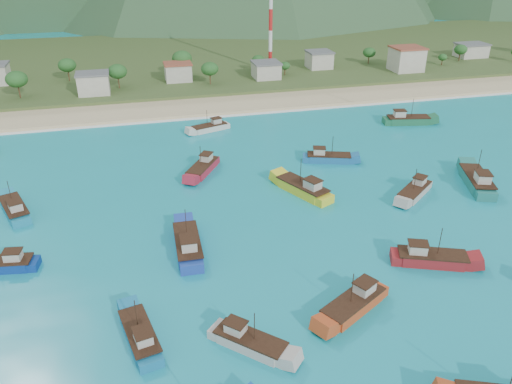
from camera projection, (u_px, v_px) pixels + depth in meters
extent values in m
plane|color=#0D7A91|center=(264.00, 267.00, 73.22)|extent=(600.00, 600.00, 0.00)
cube|color=beige|center=(192.00, 107.00, 141.31)|extent=(400.00, 18.00, 1.20)
cube|color=#385123|center=(171.00, 61.00, 193.89)|extent=(400.00, 110.00, 2.40)
cube|color=white|center=(197.00, 118.00, 133.12)|extent=(400.00, 2.50, 0.08)
cube|color=beige|center=(94.00, 84.00, 146.56)|extent=(8.88, 6.89, 5.80)
cube|color=beige|center=(178.00, 73.00, 160.11)|extent=(8.18, 6.82, 5.28)
cube|color=beige|center=(266.00, 71.00, 163.46)|extent=(8.19, 8.26, 4.75)
cube|color=beige|center=(319.00, 60.00, 175.78)|extent=(8.00, 7.71, 5.39)
cube|color=beige|center=(406.00, 60.00, 171.78)|extent=(9.95, 8.85, 7.57)
cube|color=beige|center=(471.00, 51.00, 192.03)|extent=(10.81, 7.74, 4.63)
cylinder|color=red|center=(270.00, 61.00, 170.84)|extent=(1.20, 1.20, 6.81)
cylinder|color=white|center=(270.00, 41.00, 167.72)|extent=(1.20, 1.20, 6.81)
cylinder|color=red|center=(271.00, 20.00, 164.61)|extent=(1.20, 1.20, 6.81)
cube|color=navy|center=(1.00, 266.00, 72.51)|extent=(10.33, 4.37, 1.82)
cube|color=beige|center=(13.00, 256.00, 71.94)|extent=(2.52, 2.14, 1.48)
cube|color=#1B613E|center=(408.00, 121.00, 128.82)|extent=(12.43, 5.86, 2.18)
cube|color=beige|center=(400.00, 114.00, 127.82)|extent=(3.10, 2.69, 1.77)
cylinder|color=#382114|center=(412.00, 108.00, 127.23)|extent=(0.12, 0.12, 4.89)
cube|color=yellow|center=(302.00, 190.00, 93.93)|extent=(8.59, 12.57, 2.22)
cube|color=beige|center=(313.00, 185.00, 91.31)|extent=(3.23, 3.48, 1.81)
cylinder|color=#382114|center=(301.00, 171.00, 92.75)|extent=(0.12, 0.12, 5.00)
cube|color=#BAB0A7|center=(250.00, 344.00, 58.69)|extent=(9.09, 8.93, 1.79)
cube|color=beige|center=(236.00, 328.00, 58.83)|extent=(2.86, 2.85, 1.45)
cylinder|color=#382114|center=(254.00, 327.00, 57.11)|extent=(0.12, 0.12, 4.03)
cube|color=#1D3E9D|center=(188.00, 246.00, 76.80)|extent=(3.97, 12.33, 2.22)
cube|color=beige|center=(189.00, 244.00, 73.71)|extent=(2.32, 2.84, 1.81)
cylinder|color=#382114|center=(186.00, 224.00, 75.75)|extent=(0.12, 0.12, 5.00)
cube|color=maroon|center=(432.00, 260.00, 73.70)|extent=(11.55, 7.22, 2.02)
cube|color=beige|center=(418.00, 249.00, 73.13)|extent=(3.11, 2.84, 1.64)
cylinder|color=#382114|center=(440.00, 242.00, 72.12)|extent=(0.12, 0.12, 4.55)
cube|color=teal|center=(15.00, 210.00, 87.15)|extent=(6.87, 11.28, 1.97)
cube|color=beige|center=(15.00, 206.00, 84.72)|extent=(2.74, 3.01, 1.60)
cylinder|color=#382114|center=(10.00, 193.00, 86.14)|extent=(0.12, 0.12, 4.44)
cube|color=#1E6E66|center=(476.00, 182.00, 96.79)|extent=(7.96, 13.49, 2.36)
cube|color=beige|center=(483.00, 178.00, 93.46)|extent=(3.22, 3.57, 1.91)
cylinder|color=#382114|center=(479.00, 162.00, 95.69)|extent=(0.12, 0.12, 5.30)
cube|color=beige|center=(209.00, 129.00, 124.30)|extent=(10.20, 5.86, 1.78)
cube|color=beige|center=(216.00, 121.00, 124.53)|extent=(2.68, 2.41, 1.45)
cylinder|color=#382114|center=(207.00, 118.00, 122.71)|extent=(0.12, 0.12, 4.00)
cube|color=#A52134|center=(203.00, 170.00, 102.29)|extent=(8.46, 10.90, 1.97)
cube|color=beige|center=(206.00, 158.00, 103.36)|extent=(2.99, 3.14, 1.60)
cylinder|color=#382114|center=(201.00, 156.00, 100.31)|extent=(0.12, 0.12, 4.44)
cube|color=#BA451E|center=(353.00, 306.00, 64.48)|extent=(11.23, 8.33, 2.01)
cube|color=beige|center=(364.00, 288.00, 65.05)|extent=(3.19, 3.01, 1.63)
cylinder|color=#382114|center=(352.00, 288.00, 62.60)|extent=(0.12, 0.12, 4.53)
cube|color=#B4ABA1|center=(414.00, 193.00, 93.10)|extent=(10.02, 8.83, 1.88)
cube|color=beige|center=(420.00, 181.00, 93.82)|extent=(3.02, 2.95, 1.53)
cylinder|color=#382114|center=(415.00, 179.00, 91.29)|extent=(0.12, 0.12, 4.24)
cube|color=#19609C|center=(329.00, 159.00, 107.24)|extent=(10.86, 6.23, 1.89)
cube|color=beige|center=(319.00, 151.00, 106.59)|extent=(2.85, 2.56, 1.54)
cylinder|color=#382114|center=(332.00, 146.00, 105.79)|extent=(0.12, 0.12, 4.26)
cube|color=#156C98|center=(140.00, 337.00, 59.73)|extent=(5.06, 10.56, 1.85)
cube|color=beige|center=(143.00, 337.00, 57.30)|extent=(2.30, 2.65, 1.50)
cylinder|color=#382114|center=(136.00, 314.00, 58.81)|extent=(0.12, 0.12, 4.16)
cylinder|color=#382114|center=(511.00, 382.00, 49.06)|extent=(0.12, 0.12, 4.83)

